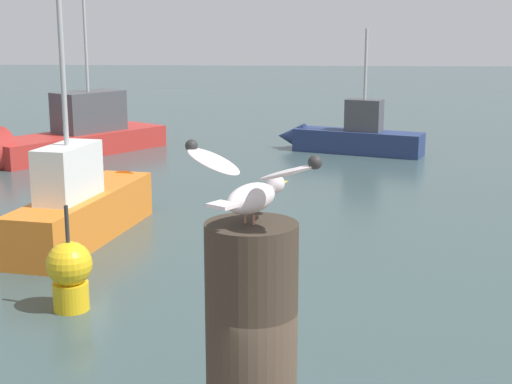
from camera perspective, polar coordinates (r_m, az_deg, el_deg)
mooring_post at (r=2.67m, az=-0.34°, el=-14.10°), size 0.32×0.32×1.12m
seagull at (r=2.44m, az=-0.30°, el=0.45°), size 0.50×0.40×0.26m
boat_navy at (r=20.56m, az=6.98°, el=4.23°), size 4.11×2.21×3.37m
boat_orange at (r=12.62m, az=-12.58°, el=-0.88°), size 1.60×4.38×4.68m
boat_red at (r=20.24m, az=-15.05°, el=3.90°), size 4.76×5.80×5.08m
channel_buoy at (r=9.45m, az=-14.03°, el=-6.01°), size 0.56×0.56×1.33m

